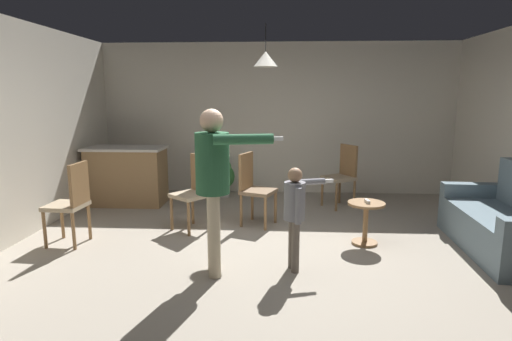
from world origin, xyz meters
name	(u,v)px	position (x,y,z in m)	size (l,w,h in m)	color
ground	(274,258)	(0.00, 0.00, 0.00)	(7.68, 7.68, 0.00)	#9E9384
wall_back	(277,119)	(0.00, 3.20, 1.35)	(6.40, 0.10, 2.70)	silver
couch_floral	(508,224)	(2.67, 0.34, 0.33)	(0.94, 1.84, 1.00)	slate
kitchen_counter	(127,176)	(-2.45, 2.16, 0.48)	(1.26, 0.66, 0.95)	#99754C
side_table_by_couch	(366,218)	(1.09, 0.50, 0.33)	(0.44, 0.44, 0.52)	olive
person_adult	(214,174)	(-0.59, -0.43, 1.03)	(0.85, 0.47, 1.66)	tan
person_child	(295,207)	(0.22, -0.30, 0.67)	(0.52, 0.41, 1.08)	#60564C
dining_chair_by_counter	(71,200)	(-2.43, 0.30, 0.55)	(0.44, 0.44, 1.00)	olive
dining_chair_near_wall	(195,189)	(-1.08, 0.97, 0.55)	(0.59, 0.59, 1.00)	olive
dining_chair_centre_back	(342,173)	(1.06, 2.21, 0.55)	(0.58, 0.58, 1.00)	olive
dining_chair_spare	(254,186)	(-0.30, 1.20, 0.55)	(0.54, 0.54, 1.00)	olive
potted_plant_corner	(222,175)	(-0.96, 2.74, 0.38)	(0.45, 0.45, 0.69)	#B7B2AD
spare_remote_on_table	(367,201)	(1.10, 0.48, 0.54)	(0.04, 0.13, 0.04)	white
ceiling_light_pendant	(266,59)	(-0.15, 1.27, 2.25)	(0.32, 0.32, 0.55)	silver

